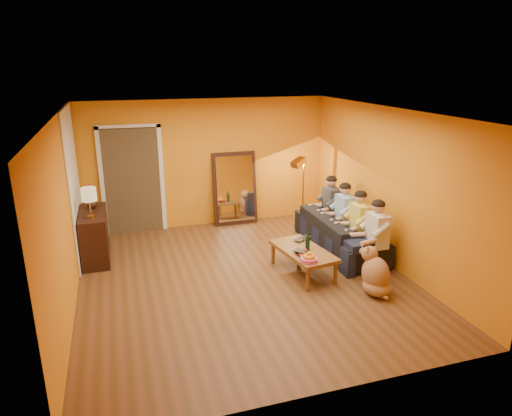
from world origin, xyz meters
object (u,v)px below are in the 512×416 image
object	(u,v)px
vase	(92,203)
dog	(376,271)
mirror_frame	(235,188)
table_lamp	(90,203)
person_mid_left	(360,225)
coffee_table	(303,261)
tumbler	(307,243)
person_far_right	(331,206)
sideboard	(95,236)
person_far_left	(377,236)
person_mid_right	(344,215)
wine_bottle	(308,241)
sofa	(340,232)
floor_lamp	(303,194)
laptop	(305,240)

from	to	relation	value
vase	dog	bearing A→B (deg)	-35.23
mirror_frame	dog	size ratio (longest dim) A/B	2.10
table_lamp	person_mid_left	distance (m)	4.52
coffee_table	tumbler	bearing A→B (deg)	36.23
dog	person_mid_left	bearing A→B (deg)	92.21
mirror_frame	person_far_right	xyz separation A→B (m)	(1.58, -1.31, -0.15)
sideboard	vase	bearing A→B (deg)	90.00
person_mid_left	tumbler	bearing A→B (deg)	-170.71
coffee_table	dog	bearing A→B (deg)	-59.37
person_far_left	person_mid_right	distance (m)	1.10
coffee_table	person_mid_right	size ratio (longest dim) A/B	1.00
dog	wine_bottle	xyz separation A→B (m)	(-0.71, 0.88, 0.21)
table_lamp	sofa	distance (m)	4.35
person_far_right	vase	distance (m)	4.41
person_mid_right	tumbler	size ratio (longest dim) A/B	13.78
sideboard	tumbler	size ratio (longest dim) A/B	13.32
coffee_table	floor_lamp	size ratio (longest dim) A/B	0.85
person_mid_left	laptop	xyz separation A→B (m)	(-0.99, 0.06, -0.18)
sideboard	table_lamp	bearing A→B (deg)	-90.00
table_lamp	dog	bearing A→B (deg)	-29.58
table_lamp	vase	bearing A→B (deg)	90.00
person_far_right	vase	bearing A→B (deg)	173.72
vase	person_mid_right	bearing A→B (deg)	-13.28
table_lamp	wine_bottle	bearing A→B (deg)	-22.87
coffee_table	sofa	bearing A→B (deg)	26.79
table_lamp	tumbler	xyz separation A→B (m)	(3.32, -1.20, -0.64)
vase	wine_bottle	bearing A→B (deg)	-30.58
dog	person_far_right	world-z (taller)	person_far_right
person_mid_right	person_mid_left	bearing A→B (deg)	-90.00
dog	person_mid_left	distance (m)	1.31
person_mid_right	wine_bottle	size ratio (longest dim) A/B	3.94
person_mid_left	person_mid_right	bearing A→B (deg)	90.00
mirror_frame	person_mid_left	xyz separation A→B (m)	(1.58, -2.41, -0.15)
person_far_left	laptop	xyz separation A→B (m)	(-0.99, 0.61, -0.18)
person_mid_right	vase	world-z (taller)	person_mid_right
person_far_right	table_lamp	bearing A→B (deg)	-179.10
sofa	floor_lamp	bearing A→B (deg)	8.55
sideboard	tumbler	bearing A→B (deg)	-24.33
mirror_frame	tumbler	distance (m)	2.65
mirror_frame	floor_lamp	world-z (taller)	mirror_frame
dog	person_mid_right	bearing A→B (deg)	97.68
person_mid_left	wine_bottle	world-z (taller)	person_mid_left
sideboard	vase	distance (m)	0.57
person_mid_right	wine_bottle	distance (m)	1.43
sofa	coffee_table	world-z (taller)	sofa
mirror_frame	person_far_right	world-z (taller)	mirror_frame
tumbler	laptop	world-z (taller)	tumbler
table_lamp	person_far_right	world-z (taller)	table_lamp
floor_lamp	person_far_left	bearing A→B (deg)	-106.33
mirror_frame	laptop	distance (m)	2.45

